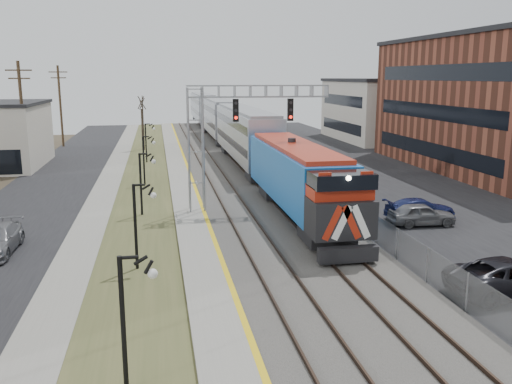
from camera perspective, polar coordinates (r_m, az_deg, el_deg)
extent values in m
cube|color=black|center=(42.87, -21.75, -0.44)|extent=(7.00, 120.00, 0.04)
cube|color=gray|center=(42.20, -15.76, -0.19)|extent=(2.00, 120.00, 0.08)
cube|color=#424927|center=(42.02, -11.69, -0.05)|extent=(4.00, 120.00, 0.06)
cube|color=gray|center=(42.03, -7.61, 0.23)|extent=(2.00, 120.00, 0.24)
cube|color=#595651|center=(42.55, -0.87, 0.46)|extent=(8.00, 120.00, 0.20)
cube|color=black|center=(46.06, 14.02, 0.89)|extent=(16.00, 120.00, 0.04)
cube|color=gold|center=(42.05, -6.41, 0.44)|extent=(0.24, 120.00, 0.01)
cube|color=#2D2119|center=(42.16, -4.56, 0.55)|extent=(0.08, 120.00, 0.15)
cube|color=#2D2119|center=(42.33, -2.54, 0.63)|extent=(0.08, 120.00, 0.15)
cube|color=#2D2119|center=(42.64, 0.12, 0.72)|extent=(0.08, 120.00, 0.15)
cube|color=#2D2119|center=(42.94, 2.09, 0.79)|extent=(0.08, 120.00, 0.15)
cube|color=#165EB4|center=(32.86, 4.59, 1.17)|extent=(3.00, 17.00, 4.25)
cube|color=black|center=(25.26, 9.64, -6.49)|extent=(2.80, 0.50, 0.70)
cube|color=#95979E|center=(52.44, -1.15, 5.88)|extent=(3.00, 22.00, 5.33)
cube|color=#95979E|center=(74.94, -3.99, 7.72)|extent=(3.00, 22.00, 5.33)
cube|color=#95979E|center=(97.58, -5.53, 8.69)|extent=(3.00, 22.00, 5.33)
cube|color=gray|center=(34.51, -6.35, 4.22)|extent=(1.00, 1.00, 8.00)
cube|color=gray|center=(34.71, 0.22, 10.56)|extent=(9.00, 0.80, 0.80)
cube|color=black|center=(34.07, -2.15, 8.59)|extent=(0.35, 0.25, 1.40)
cube|color=black|center=(34.75, 3.63, 8.64)|extent=(0.35, 0.25, 1.40)
cylinder|color=black|center=(15.64, -13.81, -13.53)|extent=(0.14, 0.14, 4.00)
cylinder|color=black|center=(25.03, -12.57, -3.67)|extent=(0.14, 0.14, 4.00)
cylinder|color=black|center=(34.77, -12.03, 0.75)|extent=(0.14, 0.14, 4.00)
cylinder|color=black|center=(44.62, -11.73, 3.23)|extent=(0.14, 0.14, 4.00)
cylinder|color=black|center=(56.51, -11.51, 5.05)|extent=(0.14, 0.14, 4.00)
cylinder|color=#4C3823|center=(52.53, -23.34, 7.09)|extent=(0.28, 0.28, 10.00)
cylinder|color=#4C3823|center=(72.14, -19.88, 8.45)|extent=(0.28, 0.28, 10.00)
cube|color=gray|center=(43.30, 4.62, 1.56)|extent=(0.04, 120.00, 1.60)
cube|color=brown|center=(56.70, 25.34, 8.23)|extent=(16.00, 26.00, 12.00)
cube|color=#BDB4A5|center=(78.49, 14.54, 8.28)|extent=(16.00, 18.00, 8.00)
cylinder|color=#382D23|center=(66.41, -11.83, 6.45)|extent=(0.30, 0.30, 4.90)
imported|color=black|center=(24.35, 25.29, -8.15)|extent=(5.44, 2.83, 1.47)
imported|color=navy|center=(34.85, 16.88, -1.77)|extent=(4.52, 2.03, 1.29)
imported|color=slate|center=(33.45, 17.02, -2.31)|extent=(3.97, 1.75, 1.33)
imported|color=#0B3A22|center=(46.96, 7.61, 2.15)|extent=(4.27, 2.74, 1.33)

